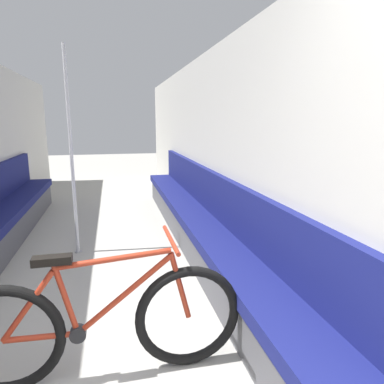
% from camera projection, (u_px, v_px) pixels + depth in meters
% --- Properties ---
extents(wall_right, '(0.10, 10.00, 2.24)m').
position_uv_depth(wall_right, '(215.00, 150.00, 3.97)').
color(wall_right, beige).
rests_on(wall_right, ground).
extents(bench_seat_row_right, '(0.43, 5.53, 0.90)m').
position_uv_depth(bench_seat_row_right, '(198.00, 223.00, 3.95)').
color(bench_seat_row_right, '#4C4C51').
rests_on(bench_seat_row_right, ground).
extents(bicycle, '(1.64, 0.46, 0.82)m').
position_uv_depth(bicycle, '(101.00, 325.00, 1.92)').
color(bicycle, black).
rests_on(bicycle, ground).
extents(grab_pole_near, '(0.08, 0.08, 2.22)m').
position_uv_depth(grab_pole_near, '(72.00, 156.00, 3.65)').
color(grab_pole_near, gray).
rests_on(grab_pole_near, ground).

